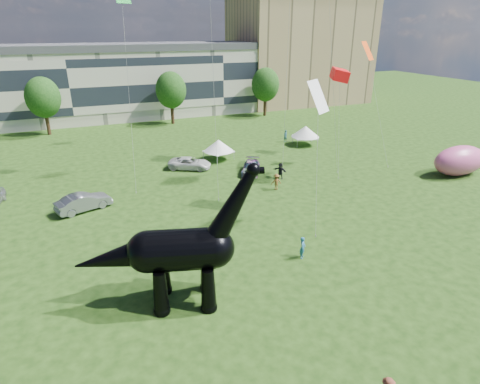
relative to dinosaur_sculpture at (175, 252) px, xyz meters
name	(u,v)px	position (x,y,z in m)	size (l,w,h in m)	color
ground	(262,328)	(3.79, -4.23, -3.49)	(220.00, 220.00, 0.00)	#16330C
terrace_row	(69,87)	(-4.21, 57.77, 2.51)	(78.00, 11.00, 12.00)	beige
apartment_block	(299,50)	(43.79, 60.77, 7.51)	(28.00, 18.00, 22.00)	tan
tree_mid_left	(42,94)	(-8.21, 48.77, 2.81)	(5.20, 5.20, 9.44)	#382314
tree_mid_right	(171,87)	(11.79, 48.77, 2.81)	(5.20, 5.20, 9.44)	#382314
tree_far_right	(265,82)	(29.79, 48.77, 2.81)	(5.20, 5.20, 9.44)	#382314
dinosaur_sculpture	(175,252)	(0.00, 0.00, 0.00)	(11.24, 4.80, 9.23)	black
car_grey	(84,202)	(-4.64, 16.45, -2.67)	(1.74, 4.98, 1.64)	slate
car_white	(190,163)	(7.73, 24.02, -2.78)	(2.33, 5.05, 1.40)	silver
car_dark	(251,167)	(13.92, 19.87, -2.82)	(1.88, 4.62, 1.34)	#595960
gazebo_near	(218,146)	(12.18, 26.10, -1.64)	(4.86, 4.86, 2.64)	white
gazebo_far	(305,132)	(26.04, 27.86, -1.54)	(4.95, 4.95, 2.77)	white
inflatable_pink	(460,160)	(35.67, 10.09, -1.77)	(6.85, 3.42, 3.42)	#DD5696
visitors	(195,207)	(4.57, 11.37, -2.62)	(49.80, 42.06, 1.83)	teal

